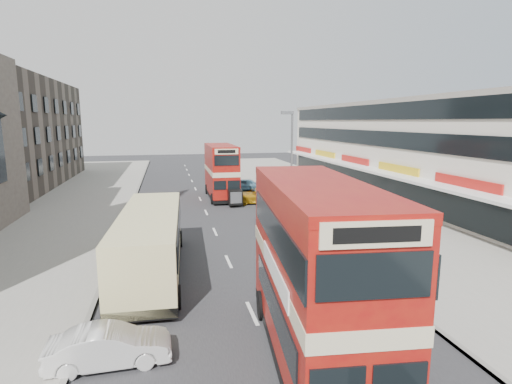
{
  "coord_description": "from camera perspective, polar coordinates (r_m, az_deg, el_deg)",
  "views": [
    {
      "loc": [
        -3.04,
        -12.32,
        7.37
      ],
      "look_at": [
        0.8,
        4.87,
        4.27
      ],
      "focal_mm": 28.36,
      "sensor_mm": 36.0,
      "label": 1
    }
  ],
  "objects": [
    {
      "name": "commercial_row",
      "position": [
        41.39,
        21.29,
        5.6
      ],
      "size": [
        9.9,
        46.2,
        9.3
      ],
      "color": "beige",
      "rests_on": "ground"
    },
    {
      "name": "car_right_b",
      "position": [
        36.78,
        0.22,
        -0.51
      ],
      "size": [
        4.94,
        2.47,
        1.34
      ],
      "primitive_type": "imported",
      "rotation": [
        0.0,
        0.0,
        -1.62
      ],
      "color": "#CC9014",
      "rests_on": "ground"
    },
    {
      "name": "car_right_a",
      "position": [
        30.17,
        3.85,
        -3.03
      ],
      "size": [
        4.14,
        1.82,
        1.18
      ],
      "primitive_type": "imported",
      "rotation": [
        0.0,
        0.0,
        -1.61
      ],
      "color": "#A33410",
      "rests_on": "ground"
    },
    {
      "name": "ground",
      "position": [
        14.68,
        1.18,
        -20.17
      ],
      "size": [
        160.0,
        160.0,
        0.0
      ],
      "primitive_type": "plane",
      "color": "#28282B",
      "rests_on": "ground"
    },
    {
      "name": "car_right_c",
      "position": [
        43.33,
        -1.85,
        1.02
      ],
      "size": [
        3.8,
        1.78,
        1.26
      ],
      "primitive_type": "imported",
      "rotation": [
        0.0,
        0.0,
        -1.65
      ],
      "color": "teal",
      "rests_on": "ground"
    },
    {
      "name": "pavement_right",
      "position": [
        36.39,
        12.12,
        -1.81
      ],
      "size": [
        12.0,
        90.0,
        0.15
      ],
      "primitive_type": "cube",
      "color": "gray",
      "rests_on": "ground"
    },
    {
      "name": "cyclist",
      "position": [
        32.72,
        1.29,
        -1.59
      ],
      "size": [
        0.74,
        1.74,
        2.29
      ],
      "rotation": [
        0.0,
        0.0,
        -0.07
      ],
      "color": "gray",
      "rests_on": "ground"
    },
    {
      "name": "car_left_front",
      "position": [
        13.9,
        -19.95,
        -19.79
      ],
      "size": [
        3.7,
        1.38,
        1.21
      ],
      "primitive_type": "imported",
      "rotation": [
        0.0,
        0.0,
        1.6
      ],
      "color": "silver",
      "rests_on": "ground"
    },
    {
      "name": "kerb_right",
      "position": [
        34.37,
        3.13,
        -2.29
      ],
      "size": [
        0.2,
        90.0,
        0.16
      ],
      "primitive_type": "cube",
      "color": "gray",
      "rests_on": "ground"
    },
    {
      "name": "road_surface",
      "position": [
        33.29,
        -7.04,
        -2.88
      ],
      "size": [
        12.0,
        90.0,
        0.01
      ],
      "primitive_type": "cube",
      "color": "#28282B",
      "rests_on": "ground"
    },
    {
      "name": "bus_second",
      "position": [
        39.03,
        -4.92,
        2.94
      ],
      "size": [
        2.53,
        9.01,
        4.96
      ],
      "rotation": [
        0.0,
        0.0,
        3.13
      ],
      "color": "black",
      "rests_on": "ground"
    },
    {
      "name": "pavement_left",
      "position": [
        34.32,
        -27.44,
        -3.44
      ],
      "size": [
        12.0,
        90.0,
        0.15
      ],
      "primitive_type": "cube",
      "color": "gray",
      "rests_on": "ground"
    },
    {
      "name": "coach",
      "position": [
        20.34,
        -14.65,
        -6.6
      ],
      "size": [
        3.25,
        10.88,
        2.85
      ],
      "rotation": [
        0.0,
        0.0,
        -0.05
      ],
      "color": "black",
      "rests_on": "ground"
    },
    {
      "name": "bus_main",
      "position": [
        12.65,
        8.53,
        -11.06
      ],
      "size": [
        3.57,
        10.05,
        5.42
      ],
      "rotation": [
        0.0,
        0.0,
        3.04
      ],
      "color": "black",
      "rests_on": "ground"
    },
    {
      "name": "kerb_left",
      "position": [
        33.28,
        -17.57,
        -3.16
      ],
      "size": [
        0.2,
        90.0,
        0.16
      ],
      "primitive_type": "cube",
      "color": "gray",
      "rests_on": "ground"
    },
    {
      "name": "pedestrian_far",
      "position": [
        45.38,
        3.26,
        1.93
      ],
      "size": [
        1.1,
        0.92,
        1.77
      ],
      "primitive_type": "imported",
      "rotation": [
        0.0,
        0.0,
        0.57
      ],
      "color": "gray",
      "rests_on": "pavement_right"
    },
    {
      "name": "street_lamp",
      "position": [
        31.9,
        4.92,
        5.29
      ],
      "size": [
        1.0,
        0.2,
        8.12
      ],
      "color": "slate",
      "rests_on": "ground"
    },
    {
      "name": "pedestrian_near",
      "position": [
        29.71,
        9.28,
        -2.66
      ],
      "size": [
        0.67,
        0.54,
        1.57
      ],
      "primitive_type": "imported",
      "rotation": [
        0.0,
        0.0,
        3.44
      ],
      "color": "gray",
      "rests_on": "pavement_right"
    }
  ]
}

